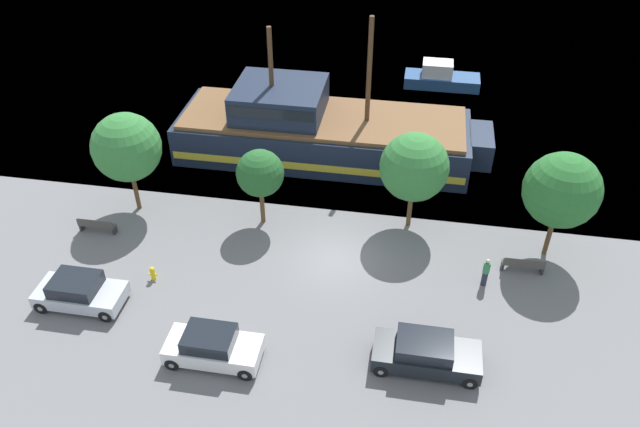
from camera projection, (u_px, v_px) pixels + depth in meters
name	position (u px, v px, depth m)	size (l,w,h in m)	color
ground_plane	(335.00, 259.00, 31.08)	(160.00, 160.00, 0.00)	slate
pirate_ship	(319.00, 131.00, 38.06)	(18.88, 5.93, 8.89)	#192338
moored_boat_dockside	(441.00, 77.00, 46.26)	(5.50, 2.03, 1.88)	navy
parked_car_curb_front	(79.00, 292.00, 28.19)	(3.96, 1.92, 1.48)	#B7BCC6
parked_car_curb_mid	(426.00, 353.00, 25.35)	(4.38, 1.91, 1.48)	black
parked_car_curb_rear	(213.00, 347.00, 25.61)	(3.95, 1.81, 1.52)	white
fire_hydrant	(153.00, 273.00, 29.65)	(0.42, 0.25, 0.76)	yellow
bench_promenade_east	(523.00, 265.00, 30.06)	(1.98, 0.45, 0.85)	#4C4742
bench_promenade_west	(97.00, 225.00, 32.51)	(1.96, 0.45, 0.85)	#4C4742
pedestrian_walking_near	(486.00, 272.00, 29.15)	(0.32, 0.32, 1.56)	#232838
tree_row_east	(126.00, 147.00, 32.13)	(3.60, 3.60, 5.70)	brown
tree_row_mideast	(260.00, 173.00, 31.65)	(2.46, 2.46, 4.33)	brown
tree_row_midwest	(414.00, 167.00, 31.07)	(3.50, 3.50, 5.40)	brown
tree_row_west	(562.00, 190.00, 29.11)	(3.63, 3.63, 5.68)	brown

